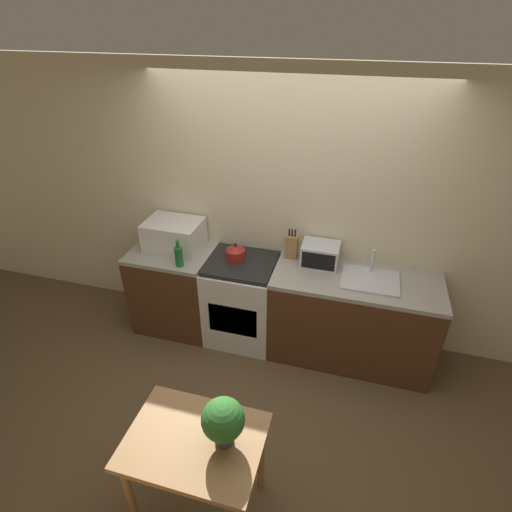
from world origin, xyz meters
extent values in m
plane|color=brown|center=(0.00, 0.00, 0.00)|extent=(16.00, 16.00, 0.00)
cube|color=beige|center=(0.00, 1.00, 1.30)|extent=(10.00, 0.06, 2.60)
cube|color=#4C2D19|center=(-1.07, 0.66, 0.43)|extent=(0.79, 0.62, 0.86)
cube|color=#9E998E|center=(-1.07, 0.66, 0.88)|extent=(0.79, 0.62, 0.04)
cube|color=#4C2D19|center=(0.73, 0.66, 0.43)|extent=(1.48, 0.62, 0.86)
cube|color=#9E998E|center=(0.73, 0.66, 0.88)|extent=(1.48, 0.62, 0.04)
cube|color=silver|center=(-0.35, 0.66, 0.43)|extent=(0.66, 0.62, 0.86)
cube|color=black|center=(-0.35, 0.66, 0.88)|extent=(0.63, 0.57, 0.04)
cube|color=black|center=(-0.35, 0.36, 0.43)|extent=(0.47, 0.02, 0.32)
cylinder|color=maroon|center=(-0.41, 0.70, 0.95)|extent=(0.18, 0.18, 0.10)
cone|color=maroon|center=(-0.41, 0.70, 1.02)|extent=(0.17, 0.17, 0.04)
sphere|color=black|center=(-0.41, 0.70, 1.05)|extent=(0.03, 0.03, 0.03)
cube|color=silver|center=(-1.06, 0.75, 1.04)|extent=(0.54, 0.40, 0.28)
cube|color=black|center=(-1.06, 0.56, 1.04)|extent=(0.47, 0.01, 0.22)
cylinder|color=#1E662D|center=(-0.87, 0.45, 1.00)|extent=(0.08, 0.08, 0.19)
cylinder|color=#1E662D|center=(-0.87, 0.45, 1.13)|extent=(0.03, 0.03, 0.07)
cube|color=#9E7042|center=(0.09, 0.86, 1.02)|extent=(0.11, 0.07, 0.23)
cylinder|color=black|center=(0.06, 0.86, 1.17)|extent=(0.01, 0.01, 0.07)
cylinder|color=black|center=(0.09, 0.86, 1.17)|extent=(0.01, 0.01, 0.07)
cylinder|color=black|center=(0.12, 0.86, 1.17)|extent=(0.01, 0.01, 0.07)
cube|color=silver|center=(0.37, 0.82, 1.00)|extent=(0.34, 0.26, 0.21)
cube|color=black|center=(0.37, 0.70, 1.00)|extent=(0.30, 0.01, 0.17)
cube|color=silver|center=(0.83, 0.66, 0.91)|extent=(0.49, 0.39, 0.02)
cylinder|color=silver|center=(0.83, 0.80, 1.03)|extent=(0.03, 0.03, 0.22)
cube|color=#9E7042|center=(-0.11, -1.05, 0.72)|extent=(0.82, 0.60, 0.04)
cylinder|color=#9E7042|center=(-0.46, -1.29, 0.35)|extent=(0.05, 0.05, 0.70)
cylinder|color=#9E7042|center=(-0.46, -0.81, 0.35)|extent=(0.05, 0.05, 0.70)
cylinder|color=#9E7042|center=(0.24, -0.81, 0.35)|extent=(0.05, 0.05, 0.70)
cylinder|color=#424247|center=(0.07, -1.01, 0.78)|extent=(0.12, 0.12, 0.09)
sphere|color=#2D6B28|center=(0.07, -1.01, 0.94)|extent=(0.25, 0.25, 0.25)
camera|label=1|loc=(0.64, -2.35, 2.91)|focal=28.00mm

